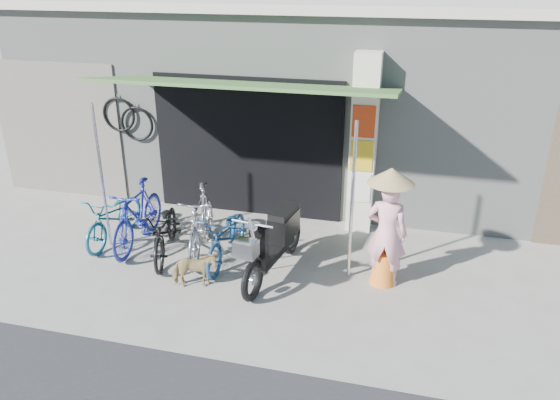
% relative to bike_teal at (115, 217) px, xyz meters
% --- Properties ---
extents(ground, '(80.00, 80.00, 0.00)m').
position_rel_bike_teal_xyz_m(ground, '(2.99, -0.95, -0.42)').
color(ground, gray).
rests_on(ground, ground).
extents(bicycle_shop, '(12.30, 5.30, 3.66)m').
position_rel_bike_teal_xyz_m(bicycle_shop, '(2.98, 4.14, 1.41)').
color(bicycle_shop, gray).
rests_on(bicycle_shop, ground).
extents(shop_pillar, '(0.42, 0.44, 3.00)m').
position_rel_bike_teal_xyz_m(shop_pillar, '(3.84, 1.50, 1.08)').
color(shop_pillar, beige).
rests_on(shop_pillar, ground).
extents(awning, '(4.60, 1.88, 2.72)m').
position_rel_bike_teal_xyz_m(awning, '(2.08, 0.68, 2.09)').
color(awning, '#355A28').
rests_on(awning, ground).
extents(neighbour_left, '(2.60, 0.06, 2.60)m').
position_rel_bike_teal_xyz_m(neighbour_left, '(-2.01, 1.64, 0.88)').
color(neighbour_left, '#6B665B').
rests_on(neighbour_left, ground).
extents(bike_teal, '(0.61, 1.62, 0.84)m').
position_rel_bike_teal_xyz_m(bike_teal, '(0.00, 0.00, 0.00)').
color(bike_teal, '#185F6C').
rests_on(bike_teal, ground).
extents(bike_blue, '(0.57, 1.77, 1.05)m').
position_rel_bike_teal_xyz_m(bike_blue, '(0.46, -0.05, 0.10)').
color(bike_blue, '#222D9F').
rests_on(bike_blue, ground).
extents(bike_black, '(0.98, 1.74, 0.86)m').
position_rel_bike_teal_xyz_m(bike_black, '(1.04, -0.27, 0.01)').
color(bike_black, black).
rests_on(bike_black, ground).
extents(bike_silver, '(0.83, 1.84, 1.07)m').
position_rel_bike_teal_xyz_m(bike_silver, '(1.54, -0.05, 0.11)').
color(bike_silver, '#B1B0B5').
rests_on(bike_silver, ground).
extents(bike_navy, '(0.58, 1.61, 0.84)m').
position_rel_bike_teal_xyz_m(bike_navy, '(2.03, -0.21, -0.00)').
color(bike_navy, navy).
rests_on(bike_navy, ground).
extents(street_dog, '(0.71, 0.48, 0.55)m').
position_rel_bike_teal_xyz_m(street_dog, '(1.82, -1.03, -0.15)').
color(street_dog, '#996C51').
rests_on(street_dog, ground).
extents(moped, '(0.64, 2.03, 1.15)m').
position_rel_bike_teal_xyz_m(moped, '(2.82, -0.36, 0.10)').
color(moped, black).
rests_on(moped, ground).
extents(nun, '(0.64, 0.64, 1.76)m').
position_rel_bike_teal_xyz_m(nun, '(4.39, -0.25, 0.45)').
color(nun, pink).
rests_on(nun, ground).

